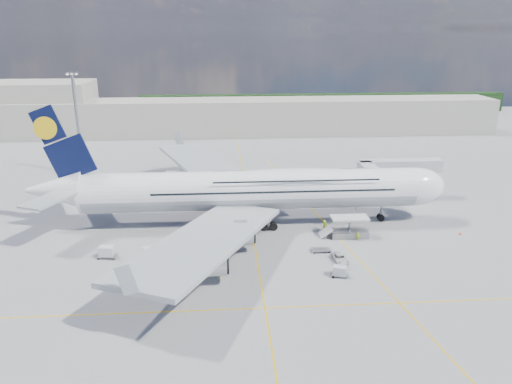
{
  "coord_description": "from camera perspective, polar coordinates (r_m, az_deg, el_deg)",
  "views": [
    {
      "loc": [
        -5.3,
        -77.72,
        35.25
      ],
      "look_at": [
        0.79,
        8.0,
        7.0
      ],
      "focal_mm": 35.0,
      "sensor_mm": 36.0,
      "label": 1
    }
  ],
  "objects": [
    {
      "name": "catering_truck_inner",
      "position": [
        105.84,
        -6.87,
        -0.29
      ],
      "size": [
        6.95,
        2.94,
        4.09
      ],
      "rotation": [
        0.0,
        0.0,
        0.07
      ],
      "color": "gray",
      "rests_on": "ground"
    },
    {
      "name": "dolly_nose_far",
      "position": [
        76.13,
        9.53,
        -8.91
      ],
      "size": [
        2.92,
        2.13,
        1.66
      ],
      "rotation": [
        0.0,
        0.0,
        -0.31
      ],
      "color": "gray",
      "rests_on": "ground"
    },
    {
      "name": "catering_truck_outer",
      "position": [
        118.22,
        -8.96,
        1.44
      ],
      "size": [
        6.0,
        2.57,
        3.51
      ],
      "rotation": [
        0.0,
        0.0,
        -0.08
      ],
      "color": "gray",
      "rests_on": "ground"
    },
    {
      "name": "cone_tail",
      "position": [
        104.94,
        -17.62,
        -2.19
      ],
      "size": [
        0.38,
        0.38,
        0.49
      ],
      "color": "#F7440D",
      "rests_on": "ground"
    },
    {
      "name": "crew_loader",
      "position": [
        88.95,
        11.57,
        -4.99
      ],
      "size": [
        0.97,
        0.91,
        1.59
      ],
      "primitive_type": "imported",
      "rotation": [
        0.0,
        0.0,
        -0.52
      ],
      "color": "#AEEB18",
      "rests_on": "ground"
    },
    {
      "name": "hangar",
      "position": [
        190.95,
        -24.12,
        8.73
      ],
      "size": [
        40.0,
        22.0,
        18.0
      ],
      "primitive_type": "cube",
      "color": "#B2AD9E",
      "rests_on": "ground"
    },
    {
      "name": "terminal",
      "position": [
        175.26,
        -2.3,
        8.57
      ],
      "size": [
        180.0,
        16.0,
        12.0
      ],
      "primitive_type": "cube",
      "color": "#B2AD9E",
      "rests_on": "ground"
    },
    {
      "name": "cone_wing_left_inner",
      "position": [
        113.3,
        -7.45,
        0.03
      ],
      "size": [
        0.39,
        0.39,
        0.49
      ],
      "color": "#F7440D",
      "rests_on": "ground"
    },
    {
      "name": "taxi_line_diag",
      "position": [
        96.49,
        7.78,
        -3.41
      ],
      "size": [
        14.16,
        99.06,
        0.01
      ],
      "primitive_type": "cube",
      "rotation": [
        0.0,
        0.0,
        0.14
      ],
      "color": "#DDAA0B",
      "rests_on": "ground"
    },
    {
      "name": "jet_bridge",
      "position": [
        108.5,
        14.98,
        2.39
      ],
      "size": [
        18.8,
        12.1,
        8.5
      ],
      "color": "#B7B7BC",
      "rests_on": "ground"
    },
    {
      "name": "cone_nose",
      "position": [
        96.92,
        22.29,
        -4.39
      ],
      "size": [
        0.48,
        0.48,
        0.61
      ],
      "color": "#F7440D",
      "rests_on": "ground"
    },
    {
      "name": "dolly_nose_near",
      "position": [
        83.9,
        7.44,
        -6.55
      ],
      "size": [
        3.17,
        1.76,
        0.46
      ],
      "rotation": [
        0.0,
        0.0,
        0.03
      ],
      "color": "gray",
      "rests_on": "ground"
    },
    {
      "name": "dolly_back",
      "position": [
        83.03,
        -12.09,
        -6.67
      ],
      "size": [
        3.02,
        2.41,
        1.69
      ],
      "rotation": [
        0.0,
        0.0,
        0.43
      ],
      "color": "gray",
      "rests_on": "ground"
    },
    {
      "name": "tree_line",
      "position": [
        224.57,
        7.74,
        10.03
      ],
      "size": [
        160.0,
        6.0,
        8.0
      ],
      "primitive_type": "cube",
      "color": "#193814",
      "rests_on": "ground"
    },
    {
      "name": "airliner",
      "position": [
        92.37,
        -0.41,
        0.3
      ],
      "size": [
        77.26,
        79.15,
        23.71
      ],
      "color": "white",
      "rests_on": "ground"
    },
    {
      "name": "taxi_line_main",
      "position": [
        85.5,
        -0.15,
        -6.15
      ],
      "size": [
        0.25,
        220.0,
        0.01
      ],
      "primitive_type": "cube",
      "color": "#DDAA0B",
      "rests_on": "ground"
    },
    {
      "name": "taxi_line_cross",
      "position": [
        67.84,
        1.04,
        -13.11
      ],
      "size": [
        120.0,
        0.25,
        0.01
      ],
      "primitive_type": "cube",
      "color": "#DDAA0B",
      "rests_on": "ground"
    },
    {
      "name": "crew_nose",
      "position": [
        103.4,
        11.33,
        -1.65
      ],
      "size": [
        0.68,
        0.61,
        1.55
      ],
      "primitive_type": "imported",
      "rotation": [
        0.0,
        0.0,
        0.55
      ],
      "color": "#8ADA17",
      "rests_on": "ground"
    },
    {
      "name": "light_mast",
      "position": [
        129.43,
        -19.72,
        7.33
      ],
      "size": [
        3.0,
        0.7,
        25.5
      ],
      "color": "gray",
      "rests_on": "ground"
    },
    {
      "name": "dolly_row_b",
      "position": [
        77.63,
        -5.67,
        -8.03
      ],
      "size": [
        3.29,
        2.01,
        1.98
      ],
      "rotation": [
        0.0,
        0.0,
        0.11
      ],
      "color": "gray",
      "rests_on": "ground"
    },
    {
      "name": "cone_wing_right_outer",
      "position": [
        77.5,
        -9.58,
        -8.88
      ],
      "size": [
        0.5,
        0.5,
        0.63
      ],
      "color": "#F7440D",
      "rests_on": "ground"
    },
    {
      "name": "crew_van",
      "position": [
        92.25,
        7.81,
        -3.79
      ],
      "size": [
        0.99,
        1.14,
        1.96
      ],
      "primitive_type": "imported",
      "rotation": [
        0.0,
        0.0,
        2.04
      ],
      "color": "#C4FF1A",
      "rests_on": "ground"
    },
    {
      "name": "dolly_row_c",
      "position": [
        80.83,
        -9.17,
        -7.14
      ],
      "size": [
        3.12,
        2.08,
        1.82
      ],
      "rotation": [
        0.0,
        0.0,
        -0.2
      ],
      "color": "gray",
      "rests_on": "ground"
    },
    {
      "name": "service_van",
      "position": [
        80.79,
        9.57,
        -7.48
      ],
      "size": [
        2.3,
        4.38,
        1.18
      ],
      "primitive_type": "imported",
      "rotation": [
        0.0,
        0.0,
        0.08
      ],
      "color": "silver",
      "rests_on": "ground"
    },
    {
      "name": "cargo_loader",
      "position": [
        90.24,
        10.47,
        -4.26
      ],
      "size": [
        8.53,
        3.2,
        3.67
      ],
      "color": "silver",
      "rests_on": "ground"
    },
    {
      "name": "cone_wing_right_inner",
      "position": [
        86.08,
        -10.69,
        -6.14
      ],
      "size": [
        0.4,
        0.4,
        0.51
      ],
      "color": "#F7440D",
      "rests_on": "ground"
    },
    {
      "name": "baggage_tug",
      "position": [
        73.3,
        -7.88,
        -10.15
      ],
      "size": [
        2.48,
        1.3,
        1.5
      ],
      "rotation": [
        0.0,
        0.0,
        0.08
      ],
      "color": "white",
      "rests_on": "ground"
    },
    {
      "name": "cone_wing_left_outer",
      "position": [
        120.85,
        -11.13,
        1.0
      ],
      "size": [
        0.39,
        0.39,
        0.49
      ],
      "color": "#F7440D",
      "rests_on": "ground"
    },
    {
      "name": "crew_wing",
      "position": [
        85.35,
        -4.18,
        -5.66
      ],
      "size": [
        0.61,
        1.01,
        1.61
      ],
      "primitive_type": "imported",
      "rotation": [
        0.0,
        0.0,
        1.32
      ],
      "color": "#D4EC18",
      "rests_on": "ground"
    },
    {
      "name": "crew_tug",
      "position": [
        75.03,
        -4.07,
        -9.07
      ],
      "size": [
        1.26,
        0.78,
        1.87
      ],
      "primitive_type": "imported",
      "rotation": [
        0.0,
        0.0,
        0.07
      ],
      "color": "#B7E017",
      "rests_on": "ground"
    },
    {
      "name": "ground",
      "position": [
        85.51,
        -0.15,
        -6.15
      ],
      "size": [
        300.0,
        300.0,
        0.0
      ],
      "primitive_type": "plane",
      "color": "gray",
      "rests_on": "ground"
    },
    {
      "name": "dolly_row_a",
      "position": [
        84.32,
        -16.7,
        -6.55
      ],
      "size": [
        3.23,
        1.89,
        1.97
      ],
      "rotation": [
        0.0,
        0.0,
        -0.08
      ],
      "color": "gray",
      "rests_on": "ground"
    }
  ]
}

